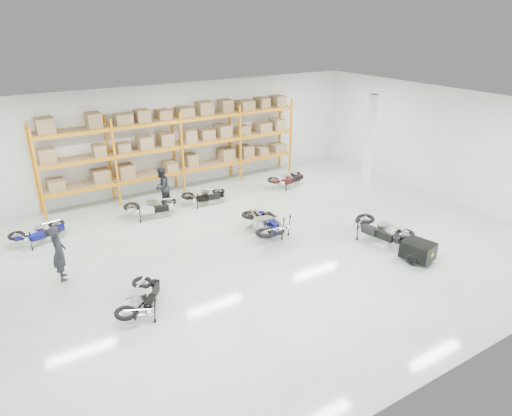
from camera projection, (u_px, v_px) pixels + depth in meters
room at (258, 184)px, 14.23m from camera, size 18.00×18.00×18.00m
pallet_rack at (177, 139)px, 19.28m from camera, size 11.28×0.98×3.62m
structural_column at (368, 155)px, 17.15m from camera, size 0.25×0.25×4.50m
moto_blue_centre at (263, 220)px, 15.72m from camera, size 1.32×2.03×1.21m
moto_silver_left at (270, 219)px, 15.92m from camera, size 0.99×1.82×1.15m
moto_black_far_left at (142, 294)px, 11.68m from camera, size 1.62×1.82×1.07m
moto_touring_right at (380, 226)px, 15.30m from camera, size 1.21×2.03×1.24m
trailer at (418, 250)px, 14.13m from camera, size 0.92×1.59×0.65m
moto_back_a at (39, 229)px, 15.28m from camera, size 1.73×1.12×1.03m
moto_back_b at (151, 204)px, 17.22m from camera, size 1.86×1.20×1.11m
moto_back_c at (205, 193)px, 18.41m from camera, size 1.66×0.99×1.01m
moto_back_d at (287, 176)px, 20.28m from camera, size 1.67×0.97×1.03m
person_left at (59, 253)px, 13.02m from camera, size 0.44×0.64×1.68m
person_back at (162, 187)px, 18.14m from camera, size 0.98×0.96×1.60m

